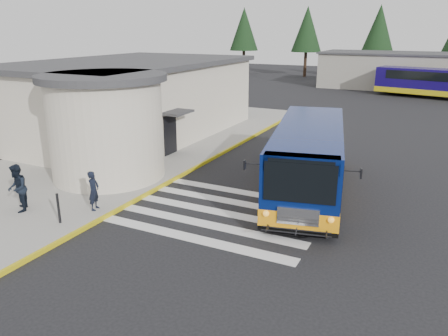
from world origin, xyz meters
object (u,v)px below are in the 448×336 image
at_px(transit_bus, 308,161).
at_px(pedestrian_a, 94,191).
at_px(bollard, 59,208).
at_px(far_bus_a, 427,81).
at_px(pedestrian_b, 17,188).

relative_size(transit_bus, pedestrian_a, 6.94).
bearing_deg(transit_bus, bollard, -145.87).
bearing_deg(far_bus_a, bollard, 176.91).
bearing_deg(bollard, far_bus_a, 75.57).
height_order(pedestrian_b, far_bus_a, far_bus_a).
relative_size(pedestrian_b, far_bus_a, 0.18).
distance_m(bollard, far_bus_a, 41.29).
distance_m(transit_bus, bollard, 10.25).
distance_m(transit_bus, pedestrian_b, 11.79).
xyz_separation_m(pedestrian_a, pedestrian_b, (-2.49, -1.42, 0.15)).
bearing_deg(bollard, transit_bus, 46.51).
relative_size(transit_bus, pedestrian_b, 5.79).
height_order(pedestrian_a, far_bus_a, far_bus_a).
bearing_deg(pedestrian_b, far_bus_a, 118.90).
xyz_separation_m(pedestrian_a, bollard, (-0.28, -1.53, -0.21)).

